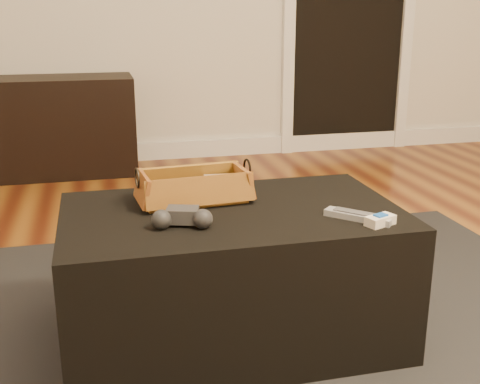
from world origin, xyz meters
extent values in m
cube|color=white|center=(0.00, 2.73, 0.06)|extent=(5.00, 0.04, 0.12)
cube|color=black|center=(1.30, 2.73, 1.02)|extent=(0.82, 0.02, 2.00)
cube|color=white|center=(0.85, 2.72, 1.02)|extent=(0.08, 0.05, 2.05)
cube|color=white|center=(1.75, 2.72, 1.02)|extent=(0.08, 0.05, 2.05)
cube|color=black|center=(-1.03, 2.51, 0.30)|extent=(1.54, 0.45, 0.61)
cube|color=black|center=(-0.12, 0.23, 0.01)|extent=(2.60, 2.00, 0.01)
cube|color=black|center=(-0.12, 0.28, 0.22)|extent=(1.00, 0.60, 0.42)
cube|color=black|center=(-0.23, 0.37, 0.45)|extent=(0.19, 0.08, 0.02)
cube|color=tan|center=(-0.12, 0.42, 0.47)|extent=(0.10, 0.07, 0.05)
cube|color=#AB7626|center=(-0.21, 0.39, 0.44)|extent=(0.32, 0.17, 0.01)
cube|color=#9E6D23|center=(-0.22, 0.46, 0.49)|extent=(0.33, 0.06, 0.09)
cube|color=#925F21|center=(-0.21, 0.31, 0.49)|extent=(0.33, 0.06, 0.09)
cube|color=#AB6026|center=(-0.05, 0.40, 0.49)|extent=(0.05, 0.17, 0.09)
cube|color=#9A5322|center=(-0.37, 0.37, 0.49)|extent=(0.05, 0.17, 0.09)
torus|color=black|center=(-0.04, 0.40, 0.52)|extent=(0.01, 0.06, 0.06)
torus|color=black|center=(-0.39, 0.37, 0.52)|extent=(0.01, 0.06, 0.06)
cube|color=#2A2A2D|center=(-0.28, 0.18, 0.46)|extent=(0.10, 0.08, 0.04)
sphere|color=black|center=(-0.34, 0.17, 0.46)|extent=(0.06, 0.06, 0.06)
sphere|color=#232325|center=(-0.23, 0.14, 0.46)|extent=(0.06, 0.06, 0.06)
cube|color=#A2A3A9|center=(0.21, 0.11, 0.44)|extent=(0.17, 0.17, 0.02)
cube|color=#454549|center=(0.21, 0.11, 0.45)|extent=(0.12, 0.12, 0.00)
cube|color=silver|center=(0.25, 0.05, 0.45)|extent=(0.09, 0.07, 0.03)
cube|color=blue|center=(0.25, 0.05, 0.46)|extent=(0.04, 0.04, 0.01)
camera|label=1|loc=(-0.50, -1.38, 1.00)|focal=45.00mm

